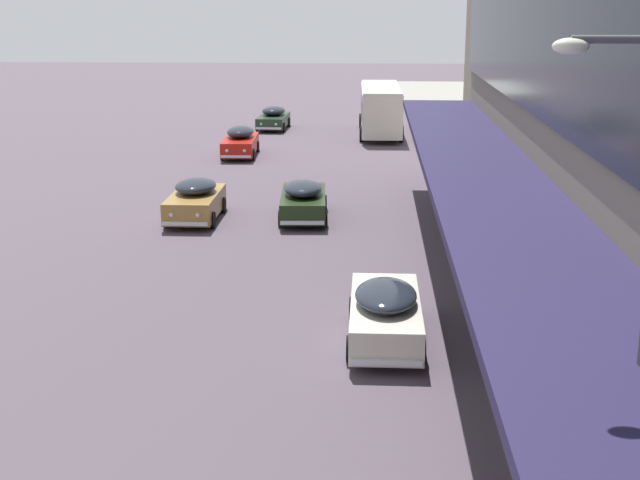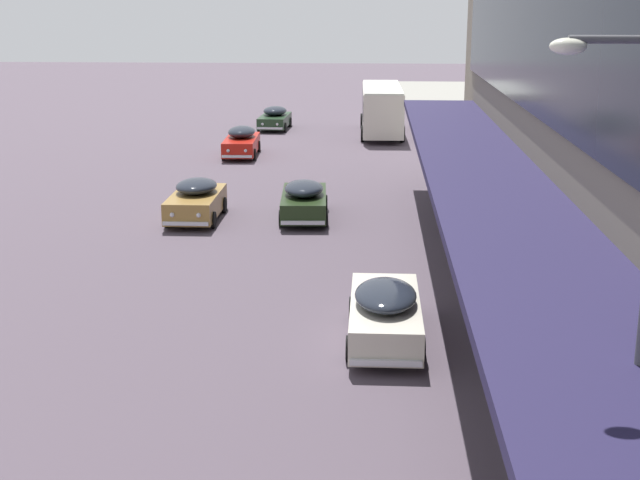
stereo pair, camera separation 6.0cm
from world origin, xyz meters
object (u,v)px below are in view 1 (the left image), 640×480
Objects in this scene: sedan_second_mid at (195,200)px; sedan_oncoming_front at (240,142)px; transit_bus_kerbside_front at (381,107)px; street_lamp at (636,307)px; sedan_oncoming_rear at (385,312)px; fire_hydrant at (497,333)px; sedan_trailing_near at (303,200)px; sedan_trailing_mid at (273,118)px.

sedan_oncoming_front is (-0.39, 15.12, 0.01)m from sedan_second_mid.
sedan_second_mid is 15.12m from sedan_oncoming_front.
street_lamp reaches higher than transit_bus_kerbside_front.
sedan_oncoming_front reaches higher than sedan_oncoming_rear.
fire_hydrant is (10.49, -28.40, -0.31)m from sedan_oncoming_front.
sedan_trailing_near is 6.78× the size of fire_hydrant.
street_lamp is (10.29, -23.36, 3.92)m from sedan_second_mid.
sedan_second_mid is at bearing 113.77° from street_lamp.
sedan_trailing_mid is at bearing 98.81° from sedan_trailing_near.
sedan_oncoming_rear is 39.24m from sedan_trailing_mid.
fire_hydrant is at bearing -86.01° from transit_bus_kerbside_front.
sedan_second_mid is at bearing -90.71° from sedan_trailing_mid.
sedan_oncoming_rear is (-0.18, -36.30, -1.03)m from transit_bus_kerbside_front.
fire_hydrant is at bearing -11.99° from sedan_oncoming_rear.
sedan_trailing_near is 14.90m from fire_hydrant.
street_lamp is at bearing -66.23° from sedan_second_mid.
transit_bus_kerbside_front is 47.13m from street_lamp.
transit_bus_kerbside_front reaches higher than sedan_trailing_mid.
sedan_oncoming_front is at bearing 91.46° from sedan_second_mid.
transit_bus_kerbside_front is 2.07× the size of sedan_trailing_mid.
fire_hydrant is (10.11, -13.28, -0.30)m from sedan_second_mid.
street_lamp is at bearing -86.64° from transit_bus_kerbside_front.
sedan_oncoming_rear is 0.62× the size of street_lamp.
street_lamp is at bearing -74.61° from sedan_oncoming_rear.
sedan_trailing_mid is (-7.03, 38.61, -0.02)m from sedan_oncoming_rear.
sedan_second_mid is at bearing -174.34° from sedan_trailing_near.
sedan_oncoming_front is 40.12m from street_lamp.
sedan_second_mid reaches higher than sedan_trailing_near.
sedan_second_mid is 0.56× the size of street_lamp.
sedan_second_mid reaches higher than sedan_trailing_mid.
sedan_trailing_near is 25.79m from sedan_trailing_mid.
street_lamp is 10.93m from fire_hydrant.
street_lamp reaches higher than sedan_trailing_near.
fire_hydrant is (9.79, -39.19, -0.26)m from sedan_trailing_mid.
sedan_oncoming_front reaches higher than sedan_second_mid.
sedan_oncoming_rear is 1.11× the size of sedan_second_mid.
transit_bus_kerbside_front is 13.56× the size of fire_hydrant.
sedan_trailing_mid is 6.54× the size of fire_hydrant.
sedan_trailing_mid is 10.81m from sedan_oncoming_front.
sedan_trailing_near is 0.97× the size of sedan_oncoming_front.
sedan_oncoming_rear is at bearing -74.46° from sedan_oncoming_front.
street_lamp is (9.97, -49.27, 3.96)m from sedan_trailing_mid.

